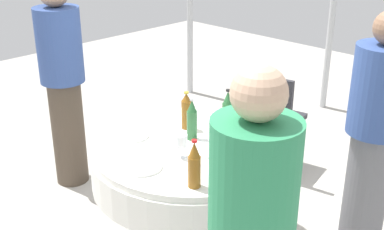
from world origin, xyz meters
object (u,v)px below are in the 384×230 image
bottle_amber_rear (194,165)px  plate_inner (209,149)px  bottle_green_mid (227,114)px  wine_glass_west (235,147)px  plate_outer (143,167)px  plate_east (133,136)px  wine_glass_mid (182,141)px  dining_table (192,166)px  person_near (63,80)px  person_left (373,141)px  chair_rear (273,114)px  bottle_green_left (273,132)px  bottle_green_near (192,120)px  bottle_dark_green_far (220,165)px  bottle_amber_west (186,111)px

bottle_amber_rear → plate_inner: size_ratio=1.08×
bottle_green_mid → wine_glass_west: 0.39m
plate_outer → plate_east: (-0.36, 0.23, -0.00)m
wine_glass_mid → plate_east: bearing=-177.1°
dining_table → person_near: (-1.30, -0.10, 0.29)m
person_left → chair_rear: bearing=-152.8°
bottle_amber_rear → wine_glass_west: bottle_amber_rear is taller
bottle_amber_rear → plate_outer: (-0.35, -0.06, -0.12)m
person_left → person_near: (-2.18, -0.73, 0.03)m
dining_table → bottle_green_left: (0.41, 0.28, 0.27)m
bottle_green_near → wine_glass_west: bottle_green_near is taller
bottle_dark_green_far → dining_table: bearing=150.6°
bottle_green_left → bottle_green_near: bearing=-154.5°
person_left → bottle_amber_rear: bearing=-63.3°
bottle_green_near → bottle_green_mid: bottle_green_mid is taller
chair_rear → bottle_dark_green_far: bearing=-75.7°
bottle_green_mid → wine_glass_mid: bearing=-87.2°
wine_glass_west → person_near: size_ratio=0.08×
bottle_dark_green_far → plate_inner: 0.45m
plate_east → person_near: person_near is taller
bottle_dark_green_far → plate_east: (-0.81, 0.07, -0.12)m
plate_inner → bottle_amber_rear: bearing=-57.9°
bottle_amber_rear → chair_rear: 1.70m
bottle_amber_rear → plate_east: 0.74m
bottle_green_left → plate_inner: 0.40m
bottle_green_left → chair_rear: 1.18m
plate_inner → chair_rear: bearing=107.2°
bottle_green_mid → chair_rear: bearing=107.4°
bottle_amber_west → plate_outer: bottle_amber_west is taller
plate_inner → person_left: bearing=39.0°
bottle_green_left → person_near: (-1.71, -0.38, 0.02)m
plate_inner → chair_rear: chair_rear is taller
bottle_green_left → plate_outer: bottle_green_left is taller
bottle_amber_rear → person_left: size_ratio=0.17×
bottle_dark_green_far → bottle_green_near: (-0.52, 0.32, -0.00)m
dining_table → plate_east: plate_east is taller
bottle_green_near → plate_inner: bearing=-11.0°
bottle_amber_west → plate_outer: size_ratio=1.13×
bottle_green_left → person_near: size_ratio=0.16×
bottle_green_near → plate_east: bearing=-140.0°
bottle_green_mid → chair_rear: (-0.29, 0.93, -0.37)m
bottle_green_mid → person_left: bearing=23.6°
bottle_green_mid → bottle_amber_rear: bearing=-63.7°
bottle_amber_west → plate_east: bottle_amber_west is taller
chair_rear → plate_outer: bearing=-92.4°
bottle_amber_rear → person_left: 1.11m
person_near → chair_rear: 1.72m
bottle_dark_green_far → plate_outer: bottle_dark_green_far is taller
plate_outer → person_near: bearing=166.4°
bottle_green_near → plate_east: 0.40m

